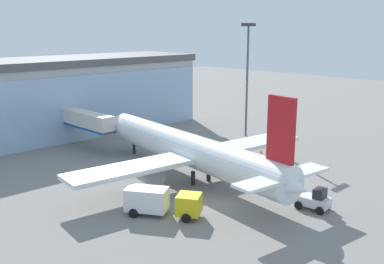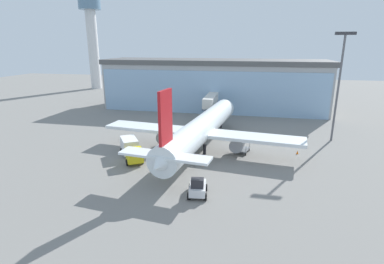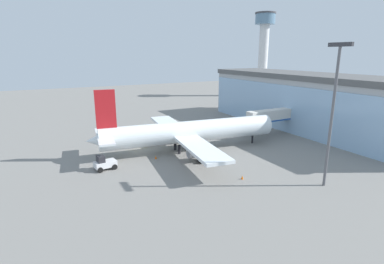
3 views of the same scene
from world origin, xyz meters
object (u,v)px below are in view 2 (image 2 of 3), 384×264
(airplane, at_px, (201,129))
(pushback_tug, at_px, (198,188))
(baggage_cart, at_px, (243,149))
(catering_truck, at_px, (131,148))
(control_tower, at_px, (92,31))
(apron_light_mast, at_px, (339,78))
(safety_cone_nose, at_px, (203,164))
(safety_cone_wingtip, at_px, (297,152))
(jet_bridge, at_px, (211,101))

(airplane, distance_m, pushback_tug, 15.78)
(airplane, bearing_deg, pushback_tug, -164.31)
(baggage_cart, relative_size, pushback_tug, 0.90)
(airplane, bearing_deg, catering_truck, 128.16)
(control_tower, relative_size, apron_light_mast, 1.80)
(pushback_tug, relative_size, safety_cone_nose, 6.19)
(catering_truck, bearing_deg, safety_cone_wingtip, 72.36)
(safety_cone_nose, bearing_deg, jet_bridge, 95.99)
(baggage_cart, bearing_deg, airplane, 101.63)
(safety_cone_wingtip, bearing_deg, pushback_tug, -128.11)
(control_tower, xyz_separation_m, safety_cone_wingtip, (67.64, -60.87, -20.89))
(control_tower, xyz_separation_m, airplane, (52.49, -61.83, -17.69))
(control_tower, relative_size, baggage_cart, 10.83)
(jet_bridge, distance_m, baggage_cart, 23.37)
(safety_cone_wingtip, bearing_deg, baggage_cart, -172.88)
(pushback_tug, bearing_deg, safety_cone_nose, -1.94)
(airplane, height_order, catering_truck, airplane)
(control_tower, relative_size, airplane, 0.93)
(airplane, xyz_separation_m, baggage_cart, (6.77, -0.09, -2.98))
(control_tower, relative_size, pushback_tug, 9.80)
(safety_cone_wingtip, bearing_deg, control_tower, 138.02)
(jet_bridge, bearing_deg, airplane, -176.51)
(apron_light_mast, bearing_deg, jet_bridge, 152.72)
(airplane, distance_m, safety_cone_wingtip, 15.52)
(catering_truck, bearing_deg, airplane, 88.06)
(catering_truck, bearing_deg, jet_bridge, 130.26)
(catering_truck, height_order, safety_cone_nose, catering_truck)
(control_tower, distance_m, apron_light_mast, 91.62)
(catering_truck, relative_size, baggage_cart, 2.38)
(control_tower, height_order, pushback_tug, control_tower)
(airplane, relative_size, safety_cone_wingtip, 65.06)
(catering_truck, distance_m, baggage_cart, 17.48)
(apron_light_mast, xyz_separation_m, safety_cone_wingtip, (-6.80, -8.44, -10.70))
(jet_bridge, relative_size, control_tower, 0.38)
(pushback_tug, bearing_deg, jet_bridge, -1.44)
(pushback_tug, bearing_deg, baggage_cart, -23.49)
(jet_bridge, distance_m, control_tower, 67.24)
(jet_bridge, bearing_deg, pushback_tug, -174.56)
(jet_bridge, distance_m, safety_cone_nose, 28.67)
(baggage_cart, xyz_separation_m, safety_cone_wingtip, (8.38, 1.05, -0.23))
(jet_bridge, height_order, baggage_cart, jet_bridge)
(airplane, bearing_deg, apron_light_mast, -59.65)
(catering_truck, distance_m, pushback_tug, 15.38)
(control_tower, relative_size, catering_truck, 4.55)
(safety_cone_nose, bearing_deg, control_tower, 128.21)
(control_tower, bearing_deg, catering_truck, -57.70)
(jet_bridge, height_order, airplane, airplane)
(safety_cone_nose, bearing_deg, pushback_tug, -84.67)
(safety_cone_nose, height_order, safety_cone_wingtip, same)
(baggage_cart, bearing_deg, jet_bridge, 33.25)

